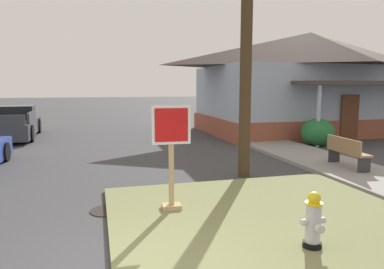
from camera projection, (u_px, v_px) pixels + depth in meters
grass_corner_patch at (262, 216)px, 6.61m from camera, size 5.58×4.87×0.08m
sidewalk_strip at (326, 162)px, 11.15m from camera, size 2.20×14.72×0.12m
fire_hydrant at (313, 221)px, 5.17m from camera, size 0.38×0.34×0.83m
stop_sign at (171, 160)px, 6.74m from camera, size 0.73×0.30×1.99m
manhole_cover at (108, 210)px, 6.97m from camera, size 0.70×0.70×0.02m
pickup_truck_charcoal at (14, 125)px, 16.88m from camera, size 2.20×5.55×1.48m
street_bench at (347, 151)px, 10.18m from camera, size 0.50×1.57×0.85m
corner_house at (309, 81)px, 18.97m from camera, size 11.46×8.13×5.22m
shrub_near_porch at (318, 132)px, 14.53m from camera, size 1.32×1.32×1.12m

